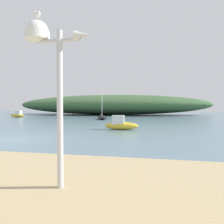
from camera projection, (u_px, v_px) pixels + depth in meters
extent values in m
plane|color=slate|center=(19.00, 139.00, 10.98)|extent=(120.00, 120.00, 0.00)
ellipsoid|color=#3D6038|center=(110.00, 105.00, 43.51)|extent=(41.85, 14.38, 4.27)
cylinder|color=silver|center=(60.00, 110.00, 3.94)|extent=(0.12, 0.12, 3.11)
cylinder|color=silver|center=(59.00, 40.00, 3.90)|extent=(0.94, 0.07, 0.07)
cylinder|color=white|center=(37.00, 36.00, 3.99)|extent=(0.48, 0.48, 0.17)
sphere|color=white|center=(37.00, 31.00, 3.98)|extent=(0.44, 0.44, 0.44)
cone|color=silver|center=(82.00, 35.00, 3.81)|extent=(0.30, 0.20, 0.20)
cylinder|color=orange|center=(36.00, 19.00, 3.96)|extent=(0.01, 0.01, 0.05)
cylinder|color=orange|center=(38.00, 19.00, 3.99)|extent=(0.01, 0.01, 0.05)
ellipsoid|color=white|center=(37.00, 15.00, 3.97)|extent=(0.24, 0.22, 0.13)
ellipsoid|color=#9EA0A8|center=(37.00, 14.00, 3.97)|extent=(0.22, 0.20, 0.04)
sphere|color=white|center=(35.00, 13.00, 4.05)|extent=(0.09, 0.09, 0.09)
cone|color=gold|center=(34.00, 15.00, 4.10)|extent=(0.06, 0.05, 0.02)
ellipsoid|color=gold|center=(121.00, 126.00, 15.47)|extent=(2.65, 0.85, 0.60)
cube|color=silver|center=(118.00, 120.00, 15.50)|extent=(0.94, 0.63, 0.73)
ellipsoid|color=gold|center=(17.00, 115.00, 32.92)|extent=(2.68, 1.01, 0.61)
cube|color=silver|center=(19.00, 113.00, 32.83)|extent=(0.97, 0.71, 0.72)
ellipsoid|color=black|center=(102.00, 117.00, 27.70)|extent=(2.42, 3.72, 0.54)
cylinder|color=silver|center=(102.00, 102.00, 27.63)|extent=(0.08, 0.08, 4.10)
cylinder|color=silver|center=(101.00, 115.00, 28.21)|extent=(0.68, 1.50, 0.06)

